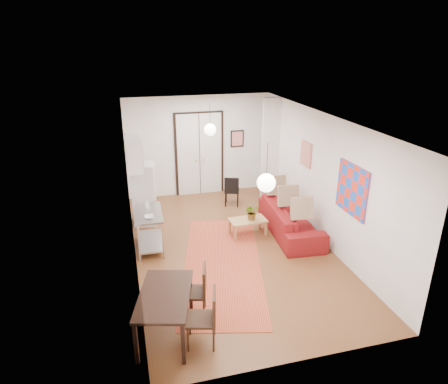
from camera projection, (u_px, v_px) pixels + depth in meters
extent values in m
plane|color=brown|center=(231.00, 247.00, 8.97)|extent=(7.00, 7.00, 0.00)
cube|color=silver|center=(232.00, 119.00, 7.91)|extent=(4.20, 7.00, 0.02)
cube|color=white|center=(199.00, 146.00, 11.59)|extent=(4.20, 0.02, 2.90)
cube|color=white|center=(303.00, 277.00, 5.29)|extent=(4.20, 0.02, 2.90)
cube|color=white|center=(130.00, 196.00, 7.95)|extent=(0.02, 7.00, 2.90)
cube|color=white|center=(322.00, 179.00, 8.94)|extent=(0.02, 7.00, 2.90)
cube|color=white|center=(199.00, 155.00, 11.65)|extent=(1.44, 0.06, 2.50)
cube|color=white|center=(270.00, 150.00, 11.18)|extent=(0.50, 0.10, 2.90)
cube|color=white|center=(134.00, 154.00, 9.17)|extent=(0.35, 1.00, 0.70)
cube|color=red|center=(352.00, 190.00, 7.74)|extent=(0.05, 1.00, 1.00)
cube|color=beige|center=(306.00, 154.00, 9.53)|extent=(0.05, 0.50, 0.60)
cube|color=red|center=(237.00, 139.00, 11.79)|extent=(0.40, 0.03, 0.50)
cube|color=#976A3F|center=(126.00, 147.00, 9.57)|extent=(0.03, 0.44, 0.54)
sphere|color=white|center=(210.00, 130.00, 9.95)|extent=(0.30, 0.30, 0.30)
cylinder|color=black|center=(210.00, 114.00, 9.81)|extent=(0.01, 0.01, 0.50)
sphere|color=white|center=(266.00, 183.00, 6.35)|extent=(0.30, 0.30, 0.30)
cylinder|color=black|center=(267.00, 159.00, 6.21)|extent=(0.01, 0.01, 0.50)
cube|color=#C84B32|center=(222.00, 264.00, 8.31)|extent=(2.51, 4.41, 0.01)
imported|color=maroon|center=(290.00, 219.00, 9.53)|extent=(2.45, 1.11, 0.70)
cube|color=#A98B50|center=(248.00, 220.00, 9.44)|extent=(0.89, 0.53, 0.04)
cube|color=#A98B50|center=(234.00, 233.00, 9.24)|extent=(0.05, 0.05, 0.35)
cube|color=#A98B50|center=(266.00, 229.00, 9.43)|extent=(0.05, 0.05, 0.35)
cube|color=#A98B50|center=(230.00, 226.00, 9.59)|extent=(0.05, 0.05, 0.35)
cube|color=#A98B50|center=(260.00, 222.00, 9.77)|extent=(0.05, 0.05, 0.35)
imported|color=#335F2A|center=(252.00, 212.00, 9.39)|extent=(0.31, 0.35, 0.37)
cube|color=#AAADAF|center=(148.00, 213.00, 8.63)|extent=(0.61, 1.16, 0.04)
cube|color=#AAADAF|center=(151.00, 241.00, 8.88)|extent=(0.57, 1.12, 0.03)
cylinder|color=#AAADAF|center=(140.00, 243.00, 8.25)|extent=(0.04, 0.04, 0.86)
cylinder|color=#AAADAF|center=(164.00, 241.00, 8.37)|extent=(0.04, 0.04, 0.86)
cylinder|color=#AAADAF|center=(137.00, 222.00, 9.21)|extent=(0.04, 0.04, 0.86)
cylinder|color=#AAADAF|center=(158.00, 220.00, 9.32)|extent=(0.04, 0.04, 0.86)
imported|color=silver|center=(149.00, 217.00, 8.35)|extent=(0.21, 0.21, 0.05)
imported|color=teal|center=(147.00, 204.00, 8.82)|extent=(0.08, 0.09, 0.18)
cube|color=silver|center=(144.00, 194.00, 9.86)|extent=(0.62, 0.62, 1.56)
cube|color=black|center=(165.00, 295.00, 6.12)|extent=(1.10, 1.50, 0.05)
cube|color=black|center=(147.00, 347.00, 5.61)|extent=(0.07, 0.07, 0.69)
cube|color=black|center=(195.00, 339.00, 5.77)|extent=(0.07, 0.07, 0.69)
cube|color=black|center=(141.00, 295.00, 6.74)|extent=(0.07, 0.07, 0.69)
cube|color=black|center=(181.00, 289.00, 6.90)|extent=(0.07, 0.07, 0.69)
cube|color=#3C2613|center=(193.00, 292.00, 6.65)|extent=(0.54, 0.53, 0.04)
cube|color=#3C2613|center=(190.00, 273.00, 6.74)|extent=(0.15, 0.42, 0.46)
cylinder|color=#3C2613|center=(184.00, 312.00, 6.52)|extent=(0.03, 0.03, 0.44)
cylinder|color=#3C2613|center=(206.00, 309.00, 6.60)|extent=(0.03, 0.03, 0.44)
cylinder|color=#3C2613|center=(181.00, 298.00, 6.86)|extent=(0.03, 0.03, 0.44)
cylinder|color=#3C2613|center=(201.00, 295.00, 6.95)|extent=(0.03, 0.03, 0.44)
cube|color=#3C2613|center=(201.00, 319.00, 6.02)|extent=(0.54, 0.53, 0.04)
cube|color=#3C2613|center=(198.00, 297.00, 6.11)|extent=(0.15, 0.42, 0.46)
cylinder|color=#3C2613|center=(192.00, 342.00, 5.89)|extent=(0.03, 0.03, 0.44)
cylinder|color=#3C2613|center=(216.00, 337.00, 5.97)|extent=(0.03, 0.03, 0.44)
cylinder|color=#3C2613|center=(188.00, 325.00, 6.23)|extent=(0.03, 0.03, 0.44)
cylinder|color=#3C2613|center=(210.00, 321.00, 6.32)|extent=(0.03, 0.03, 0.44)
cube|color=black|center=(232.00, 191.00, 11.08)|extent=(0.50, 0.50, 0.04)
cube|color=black|center=(230.00, 181.00, 11.16)|extent=(0.38, 0.16, 0.42)
cylinder|color=black|center=(228.00, 201.00, 10.97)|extent=(0.03, 0.03, 0.42)
cylinder|color=black|center=(239.00, 199.00, 11.05)|extent=(0.03, 0.03, 0.42)
cylinder|color=black|center=(225.00, 196.00, 11.27)|extent=(0.03, 0.03, 0.42)
cylinder|color=black|center=(236.00, 195.00, 11.35)|extent=(0.03, 0.03, 0.42)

